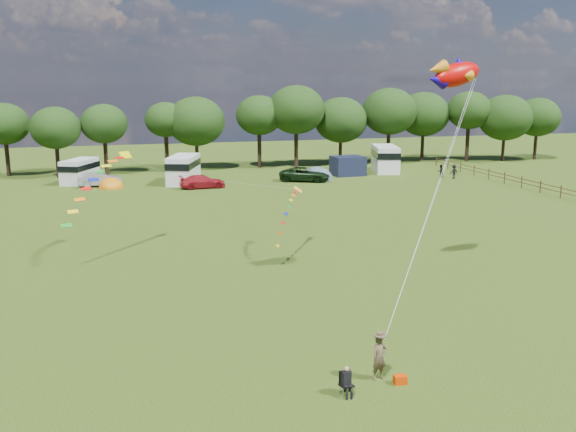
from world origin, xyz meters
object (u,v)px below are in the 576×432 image
object	(u,v)px
car_c	(202,182)
campervan_c	(183,168)
walker_a	(441,171)
campervan_b	(80,170)
tent_orange	(112,188)
camp_chair	(346,378)
walker_b	(454,172)
tent_greyblue	(317,179)
fish_kite	(453,74)
campervan_d	(385,158)
car_d	(305,174)
car_b	(100,179)
kite_flyer	(379,358)

from	to	relation	value
car_c	campervan_c	xyz separation A→B (m)	(-1.45, 3.90, 0.91)
walker_a	campervan_b	bearing A→B (deg)	-18.71
walker_a	tent_orange	bearing A→B (deg)	-12.93
camp_chair	walker_b	size ratio (longest dim) A/B	0.70
tent_greyblue	walker_a	size ratio (longest dim) A/B	2.64
car_c	tent_orange	xyz separation A→B (m)	(-9.02, 2.68, -0.66)
fish_kite	tent_greyblue	bearing A→B (deg)	71.40
car_c	campervan_d	xyz separation A→B (m)	(23.11, 6.22, 0.99)
car_d	tent_orange	bearing A→B (deg)	111.69
tent_greyblue	walker_a	distance (m)	14.12
fish_kite	walker_a	xyz separation A→B (m)	(18.39, 33.74, -10.42)
tent_orange	car_d	bearing A→B (deg)	-3.15
tent_greyblue	tent_orange	bearing A→B (deg)	179.82
fish_kite	walker_a	world-z (taller)	fish_kite
tent_greyblue	car_b	bearing A→B (deg)	176.52
car_c	car_b	bearing A→B (deg)	64.34
kite_flyer	walker_b	bearing A→B (deg)	41.85
campervan_b	kite_flyer	distance (m)	53.10
car_c	tent_greyblue	size ratio (longest dim) A/B	1.12
kite_flyer	fish_kite	bearing A→B (deg)	35.99
walker_a	kite_flyer	bearing A→B (deg)	50.54
campervan_d	car_c	bearing A→B (deg)	120.58
car_b	car_c	size ratio (longest dim) A/B	0.92
camp_chair	car_c	bearing A→B (deg)	76.59
tent_greyblue	kite_flyer	distance (m)	49.08
camp_chair	walker_b	bearing A→B (deg)	44.65
campervan_b	tent_orange	world-z (taller)	campervan_b
car_d	kite_flyer	size ratio (longest dim) A/B	3.26
campervan_b	car_c	bearing A→B (deg)	-94.94
car_c	campervan_b	size ratio (longest dim) A/B	0.79
campervan_c	campervan_d	size ratio (longest dim) A/B	0.96
campervan_c	camp_chair	xyz separation A→B (m)	(-0.07, -49.38, -0.93)
campervan_d	fish_kite	bearing A→B (deg)	175.75
campervan_c	walker_a	bearing A→B (deg)	-79.13
car_b	campervan_d	distance (m)	33.35
car_d	fish_kite	size ratio (longest dim) A/B	1.54
fish_kite	camp_chair	bearing A→B (deg)	-143.03
kite_flyer	camp_chair	distance (m)	1.82
camp_chair	kite_flyer	bearing A→B (deg)	14.95
car_c	kite_flyer	size ratio (longest dim) A/B	2.62
tent_orange	camp_chair	xyz separation A→B (m)	(7.50, -48.16, 0.64)
fish_kite	walker_a	bearing A→B (deg)	49.95
car_b	campervan_d	size ratio (longest dim) A/B	0.61
camp_chair	campervan_c	bearing A→B (deg)	78.42
campervan_b	walker_b	xyz separation A→B (m)	(40.37, -8.22, -0.58)
car_c	fish_kite	distance (m)	36.65
campervan_c	walker_a	size ratio (longest dim) A/B	4.28
tent_greyblue	campervan_d	bearing A→B (deg)	20.04
car_d	tent_greyblue	world-z (taller)	car_d
camp_chair	campervan_b	bearing A→B (deg)	90.02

